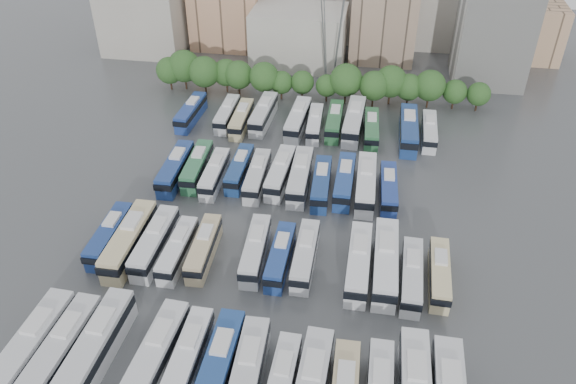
% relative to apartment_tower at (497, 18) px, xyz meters
% --- Properties ---
extents(ground, '(220.00, 220.00, 0.00)m').
position_rel_apartment_tower_xyz_m(ground, '(-34.00, -58.00, -13.00)').
color(ground, '#424447').
rests_on(ground, ground).
extents(tree_line, '(65.31, 7.76, 8.17)m').
position_rel_apartment_tower_xyz_m(tree_line, '(-36.25, -15.89, -8.64)').
color(tree_line, black).
rests_on(tree_line, ground).
extents(city_buildings, '(102.00, 35.00, 20.00)m').
position_rel_apartment_tower_xyz_m(city_buildings, '(-41.46, 13.86, -5.13)').
color(city_buildings, '#9E998E').
rests_on(city_buildings, ground).
extents(apartment_tower, '(14.00, 14.00, 26.00)m').
position_rel_apartment_tower_xyz_m(apartment_tower, '(0.00, 0.00, 0.00)').
color(apartment_tower, silver).
rests_on(apartment_tower, ground).
extents(bus_r0_s0, '(3.51, 13.81, 4.30)m').
position_rel_apartment_tower_xyz_m(bus_r0_s0, '(-55.59, -82.55, -10.89)').
color(bus_r0_s0, silver).
rests_on(bus_r0_s0, ground).
extents(bus_r0_s1, '(3.37, 13.18, 4.10)m').
position_rel_apartment_tower_xyz_m(bus_r0_s1, '(-52.35, -82.23, -10.99)').
color(bus_r0_s1, silver).
rests_on(bus_r0_s1, ground).
extents(bus_r0_s2, '(3.27, 13.64, 4.26)m').
position_rel_apartment_tower_xyz_m(bus_r0_s2, '(-48.89, -81.25, -10.91)').
color(bus_r0_s2, silver).
rests_on(bus_r0_s2, ground).
extents(bus_r0_s4, '(3.50, 13.16, 4.09)m').
position_rel_apartment_tower_xyz_m(bus_r0_s4, '(-42.32, -81.49, -10.99)').
color(bus_r0_s4, silver).
rests_on(bus_r0_s4, ground).
extents(bus_r0_s5, '(2.58, 11.75, 3.69)m').
position_rel_apartment_tower_xyz_m(bus_r0_s5, '(-39.01, -81.05, -11.19)').
color(bus_r0_s5, silver).
rests_on(bus_r0_s5, ground).
extents(bus_r0_s6, '(2.82, 12.78, 4.01)m').
position_rel_apartment_tower_xyz_m(bus_r0_s6, '(-35.51, -81.59, -11.03)').
color(bus_r0_s6, navy).
rests_on(bus_r0_s6, ground).
extents(bus_r0_s7, '(3.27, 12.87, 4.01)m').
position_rel_apartment_tower_xyz_m(bus_r0_s7, '(-32.38, -82.16, -11.03)').
color(bus_r0_s7, silver).
rests_on(bus_r0_s7, ground).
extents(bus_r0_s8, '(2.66, 11.20, 3.50)m').
position_rel_apartment_tower_xyz_m(bus_r0_s8, '(-28.86, -82.55, -11.28)').
color(bus_r0_s8, silver).
rests_on(bus_r0_s8, ground).
extents(bus_r1_s0, '(2.64, 11.42, 3.57)m').
position_rel_apartment_tower_xyz_m(bus_r1_s0, '(-55.42, -63.69, -11.25)').
color(bus_r1_s0, navy).
rests_on(bus_r1_s0, ground).
extents(bus_r1_s1, '(3.05, 13.54, 4.24)m').
position_rel_apartment_tower_xyz_m(bus_r1_s1, '(-52.24, -64.54, -10.92)').
color(bus_r1_s1, beige).
rests_on(bus_r1_s1, ground).
extents(bus_r1_s2, '(2.74, 12.35, 3.87)m').
position_rel_apartment_tower_xyz_m(bus_r1_s2, '(-48.91, -64.24, -11.10)').
color(bus_r1_s2, silver).
rests_on(bus_r1_s2, ground).
extents(bus_r1_s3, '(2.46, 10.89, 3.41)m').
position_rel_apartment_tower_xyz_m(bus_r1_s3, '(-45.60, -64.87, -11.33)').
color(bus_r1_s3, silver).
rests_on(bus_r1_s3, ground).
extents(bus_r1_s4, '(2.80, 11.16, 3.48)m').
position_rel_apartment_tower_xyz_m(bus_r1_s4, '(-42.37, -64.00, -11.29)').
color(bus_r1_s4, '#C6B288').
rests_on(bus_r1_s4, ground).
extents(bus_r1_s6, '(3.03, 11.61, 3.61)m').
position_rel_apartment_tower_xyz_m(bus_r1_s6, '(-35.67, -63.33, -11.23)').
color(bus_r1_s6, silver).
rests_on(bus_r1_s6, ground).
extents(bus_r1_s7, '(2.45, 10.93, 3.42)m').
position_rel_apartment_tower_xyz_m(bus_r1_s7, '(-32.32, -63.90, -11.32)').
color(bus_r1_s7, navy).
rests_on(bus_r1_s7, ground).
extents(bus_r1_s8, '(2.57, 11.47, 3.59)m').
position_rel_apartment_tower_xyz_m(bus_r1_s8, '(-29.21, -63.29, -11.24)').
color(bus_r1_s8, silver).
rests_on(bus_r1_s8, ground).
extents(bus_r1_s10, '(2.78, 12.66, 3.97)m').
position_rel_apartment_tower_xyz_m(bus_r1_s10, '(-22.41, -63.73, -11.05)').
color(bus_r1_s10, silver).
rests_on(bus_r1_s10, ground).
extents(bus_r1_s11, '(3.08, 13.71, 4.29)m').
position_rel_apartment_tower_xyz_m(bus_r1_s11, '(-19.13, -63.27, -10.89)').
color(bus_r1_s11, white).
rests_on(bus_r1_s11, ground).
extents(bus_r1_s12, '(2.79, 11.50, 3.59)m').
position_rel_apartment_tower_xyz_m(bus_r1_s12, '(-15.89, -64.77, -11.24)').
color(bus_r1_s12, silver).
rests_on(bus_r1_s12, ground).
extents(bus_r1_s13, '(2.63, 10.90, 3.40)m').
position_rel_apartment_tower_xyz_m(bus_r1_s13, '(-12.50, -63.73, -11.33)').
color(bus_r1_s13, beige).
rests_on(bus_r1_s13, ground).
extents(bus_r2_s1, '(2.93, 12.41, 3.88)m').
position_rel_apartment_tower_xyz_m(bus_r2_s1, '(-52.02, -46.84, -11.10)').
color(bus_r2_s1, navy).
rests_on(bus_r2_s1, ground).
extents(bus_r2_s2, '(3.02, 11.85, 3.69)m').
position_rel_apartment_tower_xyz_m(bus_r2_s2, '(-48.92, -45.57, -11.19)').
color(bus_r2_s2, '#317249').
rests_on(bus_r2_s2, ground).
extents(bus_r2_s3, '(2.63, 11.19, 3.50)m').
position_rel_apartment_tower_xyz_m(bus_r2_s3, '(-45.68, -46.99, -11.28)').
color(bus_r2_s3, silver).
rests_on(bus_r2_s3, ground).
extents(bus_r2_s4, '(2.45, 11.06, 3.47)m').
position_rel_apartment_tower_xyz_m(bus_r2_s4, '(-42.22, -45.01, -11.30)').
color(bus_r2_s4, navy).
rests_on(bus_r2_s4, ground).
extents(bus_r2_s5, '(2.78, 11.60, 3.62)m').
position_rel_apartment_tower_xyz_m(bus_r2_s5, '(-39.05, -46.57, -11.22)').
color(bus_r2_s5, silver).
rests_on(bus_r2_s5, ground).
extents(bus_r2_s6, '(3.14, 12.12, 3.77)m').
position_rel_apartment_tower_xyz_m(bus_r2_s6, '(-35.67, -45.23, -11.15)').
color(bus_r2_s6, silver).
rests_on(bus_r2_s6, ground).
extents(bus_r2_s7, '(3.08, 12.82, 4.00)m').
position_rel_apartment_tower_xyz_m(bus_r2_s7, '(-32.48, -45.90, -11.04)').
color(bus_r2_s7, silver).
rests_on(bus_r2_s7, ground).
extents(bus_r2_s8, '(3.04, 11.67, 3.63)m').
position_rel_apartment_tower_xyz_m(bus_r2_s8, '(-29.10, -46.98, -11.22)').
color(bus_r2_s8, navy).
rests_on(bus_r2_s8, ground).
extents(bus_r2_s9, '(2.62, 11.98, 3.76)m').
position_rel_apartment_tower_xyz_m(bus_r2_s9, '(-25.70, -45.83, -11.16)').
color(bus_r2_s9, navy).
rests_on(bus_r2_s9, ground).
extents(bus_r2_s10, '(3.09, 13.11, 4.10)m').
position_rel_apartment_tower_xyz_m(bus_r2_s10, '(-22.48, -46.26, -10.99)').
color(bus_r2_s10, silver).
rests_on(bus_r2_s10, ground).
extents(bus_r2_s11, '(2.89, 11.22, 3.49)m').
position_rel_apartment_tower_xyz_m(bus_r2_s11, '(-19.08, -46.58, -11.29)').
color(bus_r2_s11, navy).
rests_on(bus_r2_s11, ground).
extents(bus_r3_s0, '(2.95, 11.60, 3.61)m').
position_rel_apartment_tower_xyz_m(bus_r3_s0, '(-55.49, -28.11, -11.23)').
color(bus_r3_s0, navy).
rests_on(bus_r3_s0, ground).
extents(bus_r3_s2, '(2.47, 11.08, 3.47)m').
position_rel_apartment_tower_xyz_m(bus_r3_s2, '(-48.78, -27.60, -11.29)').
color(bus_r3_s2, silver).
rests_on(bus_r3_s2, ground).
extents(bus_r3_s3, '(2.64, 11.28, 3.53)m').
position_rel_apartment_tower_xyz_m(bus_r3_s3, '(-45.73, -28.99, -11.27)').
color(bus_r3_s3, '#CEBF8D').
rests_on(bus_r3_s3, ground).
extents(bus_r3_s4, '(3.18, 12.53, 3.90)m').
position_rel_apartment_tower_xyz_m(bus_r3_s4, '(-42.14, -26.83, -11.08)').
color(bus_r3_s4, silver).
rests_on(bus_r3_s4, ground).
extents(bus_r3_s6, '(3.29, 12.67, 3.94)m').
position_rel_apartment_tower_xyz_m(bus_r3_s6, '(-35.61, -27.91, -11.07)').
color(bus_r3_s6, silver).
rests_on(bus_r3_s6, ground).
extents(bus_r3_s7, '(2.84, 10.91, 3.39)m').
position_rel_apartment_tower_xyz_m(bus_r3_s7, '(-32.47, -28.47, -11.33)').
color(bus_r3_s7, silver).
rests_on(bus_r3_s7, ground).
extents(bus_r3_s8, '(2.69, 11.65, 3.64)m').
position_rel_apartment_tower_xyz_m(bus_r3_s8, '(-29.10, -27.19, -11.21)').
color(bus_r3_s8, '#2C6639').
rests_on(bus_r3_s8, ground).
extents(bus_r3_s9, '(3.47, 13.78, 4.29)m').
position_rel_apartment_tower_xyz_m(bus_r3_s9, '(-25.64, -27.12, -10.89)').
color(bus_r3_s9, silver).
rests_on(bus_r3_s9, ground).
extents(bus_r3_s10, '(2.98, 11.42, 3.55)m').
position_rel_apartment_tower_xyz_m(bus_r3_s10, '(-22.46, -28.90, -11.26)').
color(bus_r3_s10, '#2D6A3D').
rests_on(bus_r3_s10, ground).
extents(bus_r3_s12, '(3.06, 13.58, 4.25)m').
position_rel_apartment_tower_xyz_m(bus_r3_s12, '(-16.08, -28.68, -10.91)').
color(bus_r3_s12, navy).
rests_on(bus_r3_s12, ground).
extents(bus_r3_s13, '(2.59, 11.07, 3.46)m').
position_rel_apartment_tower_xyz_m(bus_r3_s13, '(-12.49, -27.86, -11.30)').
color(bus_r3_s13, silver).
rests_on(bus_r3_s13, ground).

